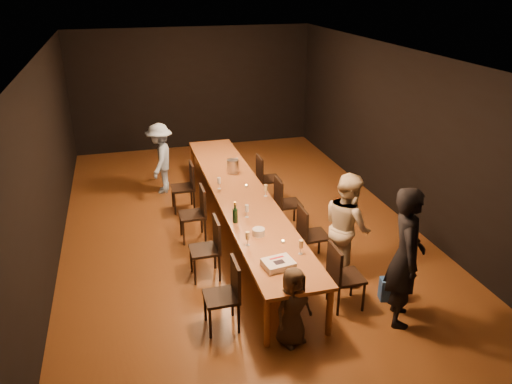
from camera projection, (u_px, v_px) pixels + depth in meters
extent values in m
plane|color=#4F2313|center=(242.00, 232.00, 8.72)|extent=(10.00, 10.00, 0.00)
cube|color=black|center=(194.00, 89.00, 12.54)|extent=(6.00, 0.04, 3.00)
cube|color=black|center=(400.00, 362.00, 3.70)|extent=(6.00, 0.04, 3.00)
cube|color=black|center=(44.00, 168.00, 7.39)|extent=(0.04, 10.00, 3.00)
cube|color=black|center=(405.00, 137.00, 8.85)|extent=(0.04, 10.00, 3.00)
cube|color=silver|center=(240.00, 57.00, 7.52)|extent=(6.00, 10.00, 0.04)
cube|color=brown|center=(241.00, 195.00, 8.43)|extent=(0.90, 6.00, 0.05)
cylinder|color=brown|center=(267.00, 322.00, 5.92)|extent=(0.08, 0.08, 0.70)
cylinder|color=brown|center=(329.00, 311.00, 6.12)|extent=(0.08, 0.08, 0.70)
cylinder|color=brown|center=(193.00, 161.00, 11.05)|extent=(0.08, 0.08, 0.70)
cylinder|color=brown|center=(228.00, 158.00, 11.24)|extent=(0.08, 0.08, 0.70)
imported|color=black|center=(406.00, 257.00, 6.18)|extent=(0.67, 0.80, 1.86)
imported|color=beige|center=(347.00, 226.00, 7.17)|extent=(0.67, 0.83, 1.63)
imported|color=#88A9D3|center=(160.00, 158.00, 10.09)|extent=(0.77, 1.04, 1.44)
imported|color=#3B2E21|center=(293.00, 307.00, 5.93)|extent=(0.59, 0.49, 1.03)
cube|color=red|center=(398.00, 290.00, 6.89)|extent=(0.24, 0.15, 0.27)
cube|color=#2959B3|center=(389.00, 289.00, 6.87)|extent=(0.29, 0.23, 0.32)
cube|color=white|center=(278.00, 264.00, 6.28)|extent=(0.42, 0.35, 0.09)
cube|color=black|center=(279.00, 262.00, 6.24)|extent=(0.14, 0.11, 0.00)
cube|color=red|center=(277.00, 258.00, 6.33)|extent=(0.20, 0.06, 0.00)
cylinder|color=silver|center=(259.00, 232.00, 7.04)|extent=(0.23, 0.23, 0.10)
cylinder|color=#BBBABF|center=(233.00, 166.00, 9.27)|extent=(0.25, 0.25, 0.24)
cylinder|color=#B2B7B2|center=(283.00, 242.00, 6.86)|extent=(0.05, 0.05, 0.03)
cylinder|color=#B2B7B2|center=(246.00, 186.00, 8.68)|extent=(0.05, 0.05, 0.03)
cylinder|color=#B2B7B2|center=(229.00, 160.00, 9.89)|extent=(0.05, 0.05, 0.03)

